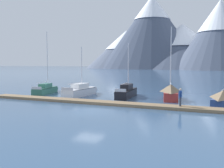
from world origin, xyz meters
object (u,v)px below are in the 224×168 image
Objects in this scene: sailboat_nearest_berth at (47,89)px; sailboat_far_berth at (224,97)px; sailboat_second_berth at (82,91)px; person_on_dock at (180,96)px; sailboat_mid_dock_starboard at (170,92)px; sailboat_mid_dock_port at (127,92)px.

sailboat_nearest_berth reaches higher than sailboat_far_berth.
person_on_dock is (13.46, -6.06, 0.62)m from sailboat_second_berth.
sailboat_nearest_berth reaches higher than sailboat_mid_dock_starboard.
sailboat_mid_dock_starboard is at bearing -1.09° from sailboat_nearest_berth.
sailboat_mid_dock_port is (12.21, 0.16, 0.09)m from sailboat_nearest_berth.
sailboat_nearest_berth is 1.28× the size of sailboat_mid_dock_port.
sailboat_far_berth is at bearing 48.64° from person_on_dock.
sailboat_mid_dock_port is 4.11× the size of person_on_dock.
person_on_dock is at bearing -131.36° from sailboat_far_berth.
sailboat_mid_dock_port reaches higher than person_on_dock.
sailboat_far_berth is at bearing -4.84° from sailboat_second_berth.
sailboat_nearest_berth is 17.77m from sailboat_mid_dock_starboard.
sailboat_nearest_berth is 20.58m from person_on_dock.
sailboat_mid_dock_port reaches higher than sailboat_far_berth.
sailboat_mid_dock_starboard is (11.73, 0.19, 0.26)m from sailboat_second_berth.
sailboat_far_berth is at bearing -4.88° from sailboat_nearest_berth.
sailboat_mid_dock_starboard is 6.49m from person_on_dock.
sailboat_nearest_berth reaches higher than sailboat_mid_dock_port.
sailboat_far_berth reaches higher than sailboat_second_berth.
sailboat_far_berth is 4.16× the size of person_on_dock.
sailboat_nearest_berth is 1.02× the size of sailboat_mid_dock_starboard.
sailboat_mid_dock_port is 0.99× the size of sailboat_far_berth.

